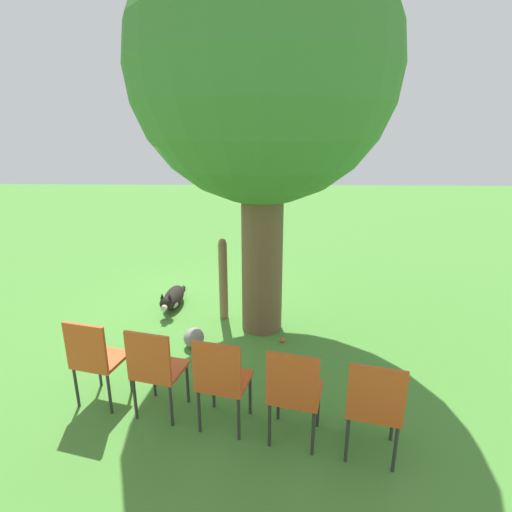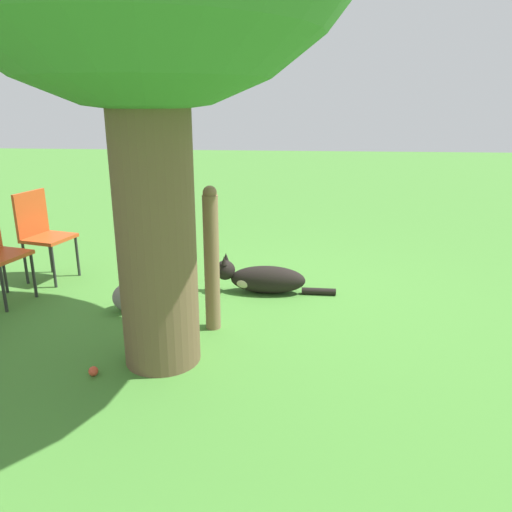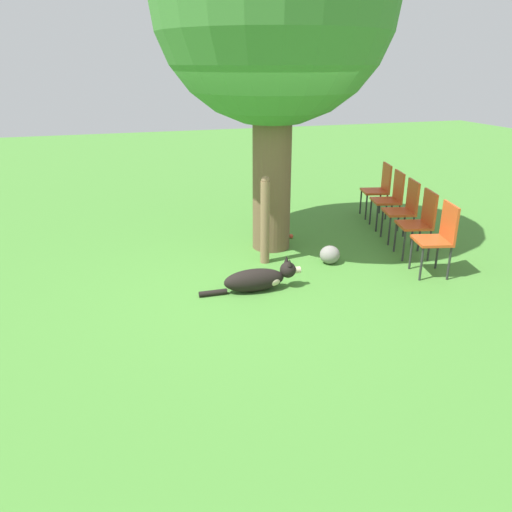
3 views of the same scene
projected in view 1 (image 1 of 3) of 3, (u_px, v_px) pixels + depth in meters
name	position (u px, v px, depth m)	size (l,w,h in m)	color
ground_plane	(204.00, 310.00, 6.23)	(30.00, 30.00, 0.00)	#478433
oak_tree	(263.00, 72.00, 4.68)	(3.19, 3.19, 4.96)	brown
dog	(173.00, 299.00, 6.27)	(1.27, 0.29, 0.39)	black
fence_post	(223.00, 279.00, 5.78)	(0.13, 0.13, 1.22)	#846647
red_chair_0	(95.00, 356.00, 3.92)	(0.51, 0.53, 0.95)	#D14C1E
red_chair_1	(155.00, 367.00, 3.75)	(0.51, 0.53, 0.95)	#D14C1E
red_chair_2	(221.00, 378.00, 3.58)	(0.51, 0.53, 0.95)	#D14C1E
red_chair_3	(294.00, 390.00, 3.41)	(0.51, 0.53, 0.95)	#D14C1E
red_chair_4	(374.00, 403.00, 3.24)	(0.51, 0.53, 0.95)	#D14C1E
tennis_ball	(282.00, 340.00, 5.25)	(0.07, 0.07, 0.07)	#E54C33
garden_rock	(194.00, 338.00, 5.13)	(0.28, 0.26, 0.25)	gray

